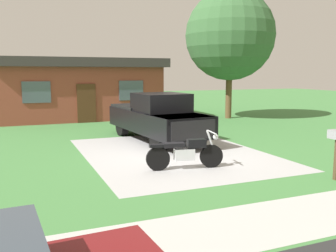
# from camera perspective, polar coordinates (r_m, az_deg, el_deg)

# --- Properties ---
(ground_plane) EXTENTS (80.00, 80.00, 0.00)m
(ground_plane) POSITION_cam_1_polar(r_m,az_deg,el_deg) (12.53, 0.86, -4.18)
(ground_plane) COLOR #427C3E
(driveway_pad) EXTENTS (5.77, 7.56, 0.01)m
(driveway_pad) POSITION_cam_1_polar(r_m,az_deg,el_deg) (12.53, 0.86, -4.16)
(driveway_pad) COLOR #AAAAAA
(driveway_pad) RESTS_ON ground
(sidewalk_strip) EXTENTS (36.00, 1.80, 0.01)m
(sidewalk_strip) POSITION_cam_1_polar(r_m,az_deg,el_deg) (7.62, 19.43, -12.87)
(sidewalk_strip) COLOR #B3B3AD
(sidewalk_strip) RESTS_ON ground
(motorcycle) EXTENTS (2.20, 0.74, 1.09)m
(motorcycle) POSITION_cam_1_polar(r_m,az_deg,el_deg) (10.42, 2.73, -4.07)
(motorcycle) COLOR black
(motorcycle) RESTS_ON ground
(pickup_truck) EXTENTS (2.50, 5.77, 1.90)m
(pickup_truck) POSITION_cam_1_polar(r_m,az_deg,el_deg) (14.79, -1.84, 1.46)
(pickup_truck) COLOR black
(pickup_truck) RESTS_ON ground
(shade_tree) EXTENTS (5.19, 5.19, 7.42)m
(shade_tree) POSITION_cam_1_polar(r_m,az_deg,el_deg) (22.41, 9.49, 13.52)
(shade_tree) COLOR brown
(shade_tree) RESTS_ON ground
(neighbor_house) EXTENTS (9.60, 5.60, 3.50)m
(neighbor_house) POSITION_cam_1_polar(r_m,az_deg,el_deg) (22.98, -13.56, 5.72)
(neighbor_house) COLOR brown
(neighbor_house) RESTS_ON ground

